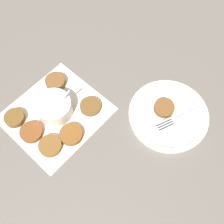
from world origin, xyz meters
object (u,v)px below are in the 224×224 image
(sauce_bowl, at_px, (54,108))
(fritter_on_plate, at_px, (164,108))
(fork, at_px, (175,121))
(serving_plate, at_px, (168,114))

(sauce_bowl, distance_m, fritter_on_plate, 0.32)
(sauce_bowl, relative_size, fork, 0.72)
(sauce_bowl, relative_size, fritter_on_plate, 1.99)
(serving_plate, bearing_deg, fritter_on_plate, -80.32)
(fritter_on_plate, bearing_deg, serving_plate, 99.68)
(serving_plate, bearing_deg, fork, 76.36)
(fritter_on_plate, xyz_separation_m, fork, (0.00, 0.05, -0.01))
(fritter_on_plate, height_order, fork, fritter_on_plate)
(sauce_bowl, height_order, fork, sauce_bowl)
(sauce_bowl, relative_size, serving_plate, 0.50)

